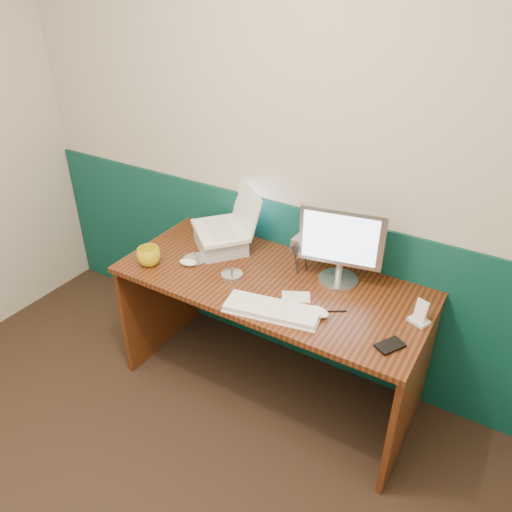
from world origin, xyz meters
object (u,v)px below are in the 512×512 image
Objects in this scene: camcorder at (301,256)px; laptop at (219,210)px; keyboard at (272,310)px; mug at (149,256)px; monitor at (342,246)px; desk at (270,337)px.

laptop is at bearing -175.85° from camcorder.
mug is (-0.77, 0.03, 0.04)m from keyboard.
monitor is 2.30× the size of camcorder.
monitor is at bearing 4.35° from camcorder.
camcorder is at bearing 26.84° from mug.
camcorder is (0.72, 0.36, 0.04)m from mug.
keyboard is 3.51× the size of mug.
monitor is at bearing 29.24° from desk.
camcorder is (0.09, 0.16, 0.46)m from desk.
keyboard is at bearing -123.00° from monitor.
keyboard reaches higher than desk.
laptop is 0.76× the size of keyboard.
desk is 3.90× the size of monitor.
keyboard is at bearing -59.70° from desk.
laptop is at bearing 56.42° from mug.
laptop is 2.67× the size of mug.
monitor is (0.70, 0.03, -0.03)m from laptop.
monitor is at bearing 42.63° from laptop.
laptop reaches higher than mug.
camcorder is at bearing 86.18° from keyboard.
desk is at bearing 109.10° from keyboard.
mug is (-0.63, -0.21, 0.42)m from desk.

